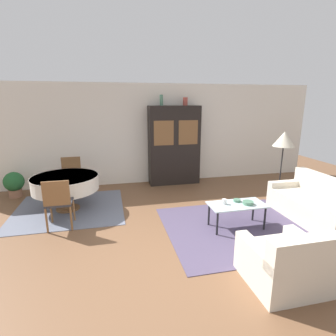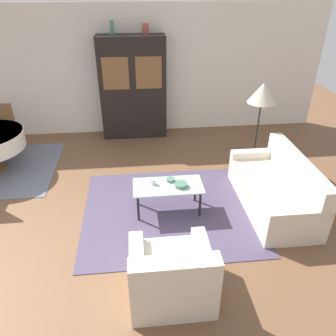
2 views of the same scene
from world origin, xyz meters
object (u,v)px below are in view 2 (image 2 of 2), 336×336
at_px(vase_tall, 112,27).
at_px(coffee_table, 168,188).
at_px(bowl, 181,185).
at_px(display_cabinet, 133,88).
at_px(dining_chair_far, 2,124).
at_px(couch, 276,190).
at_px(vase_short, 145,29).
at_px(cup, 152,181).
at_px(bowl_small, 171,180).
at_px(armchair, 172,276).
at_px(floor_lamp, 262,95).

bearing_deg(vase_tall, coffee_table, -74.80).
height_order(coffee_table, bowl, bowl).
bearing_deg(display_cabinet, dining_chair_far, -170.45).
height_order(couch, bowl, couch).
bearing_deg(display_cabinet, vase_short, 0.18).
height_order(cup, vase_short, vase_short).
bearing_deg(vase_short, display_cabinet, -179.82).
bearing_deg(vase_tall, couch, -50.37).
bearing_deg(couch, vase_tall, 39.63).
relative_size(cup, vase_short, 0.43).
bearing_deg(vase_tall, bowl_small, -73.25).
bearing_deg(armchair, bowl_small, 83.94).
bearing_deg(floor_lamp, display_cabinet, 143.17).
distance_m(coffee_table, cup, 0.25).
distance_m(floor_lamp, vase_tall, 3.15).
distance_m(bowl, vase_short, 3.43).
xyz_separation_m(armchair, coffee_table, (0.12, 1.53, 0.11)).
relative_size(armchair, coffee_table, 0.87).
height_order(dining_chair_far, vase_tall, vase_tall).
height_order(coffee_table, bowl_small, bowl_small).
relative_size(floor_lamp, vase_short, 7.44).
height_order(couch, display_cabinet, display_cabinet).
bearing_deg(coffee_table, vase_short, 92.72).
height_order(coffee_table, vase_short, vase_short).
bearing_deg(coffee_table, couch, -1.86).
distance_m(armchair, cup, 1.61).
relative_size(display_cabinet, bowl_small, 16.33).
distance_m(display_cabinet, cup, 2.89).
bearing_deg(armchair, dining_chair_far, 126.80).
height_order(display_cabinet, vase_tall, vase_tall).
relative_size(floor_lamp, vase_tall, 5.74).
relative_size(armchair, vase_short, 4.23).
bearing_deg(bowl_small, cup, -169.58).
xyz_separation_m(display_cabinet, vase_tall, (-0.34, 0.00, 1.20)).
bearing_deg(coffee_table, dining_chair_far, 141.77).
height_order(cup, bowl, cup).
height_order(display_cabinet, vase_short, vase_short).
bearing_deg(couch, bowl_small, 84.10).
xyz_separation_m(dining_chair_far, floor_lamp, (4.84, -1.19, 0.82)).
bearing_deg(bowl_small, vase_tall, 106.75).
distance_m(dining_chair_far, floor_lamp, 5.05).
distance_m(dining_chair_far, vase_short, 3.43).
height_order(couch, cup, couch).
height_order(display_cabinet, dining_chair_far, display_cabinet).
relative_size(coffee_table, bowl_small, 7.85).
xyz_separation_m(armchair, bowl_small, (0.17, 1.65, 0.19)).
bearing_deg(coffee_table, bowl_small, 65.41).
bearing_deg(cup, floor_lamp, 31.01).
relative_size(coffee_table, floor_lamp, 0.65).
relative_size(armchair, vase_tall, 3.27).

